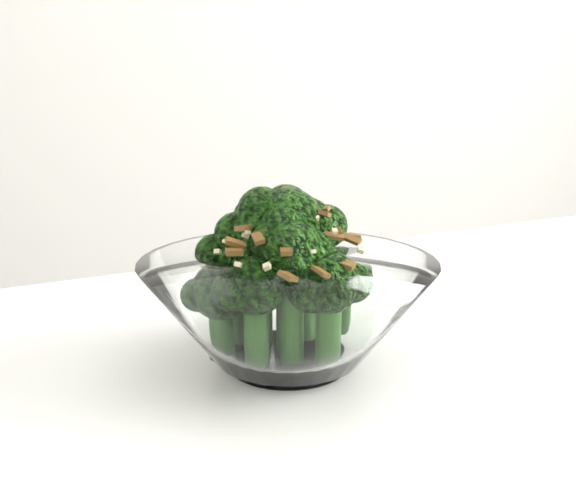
{
  "coord_description": "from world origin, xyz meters",
  "views": [
    {
      "loc": [
        -0.07,
        -0.28,
        0.93
      ],
      "look_at": [
        -0.03,
        0.13,
        0.83
      ],
      "focal_mm": 40.0,
      "sensor_mm": 36.0,
      "label": 1
    }
  ],
  "objects": [
    {
      "name": "broccoli_dish",
      "position": [
        -0.03,
        0.13,
        0.8
      ],
      "size": [
        0.2,
        0.2,
        0.12
      ],
      "color": "white",
      "rests_on": "table"
    }
  ]
}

